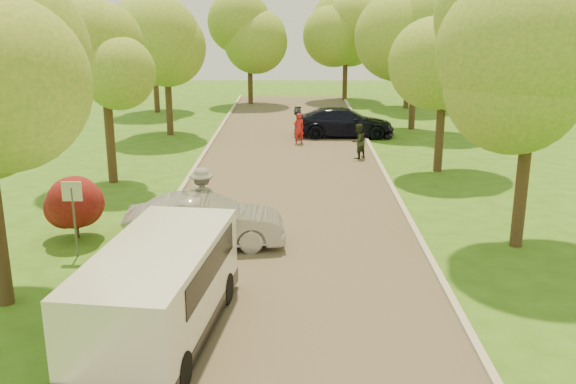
{
  "coord_description": "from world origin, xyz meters",
  "views": [
    {
      "loc": [
        0.33,
        -12.76,
        6.71
      ],
      "look_at": [
        0.09,
        6.1,
        1.3
      ],
      "focal_mm": 40.0,
      "sensor_mm": 36.0,
      "label": 1
    }
  ],
  "objects_px": {
    "longboard": "(204,232)",
    "person_striped": "(299,128)",
    "silver_sedan": "(205,222)",
    "person_olive": "(358,141)",
    "skateboarder": "(202,200)",
    "dark_sedan": "(344,122)",
    "minivan": "(160,290)",
    "street_sign": "(73,203)"
  },
  "relations": [
    {
      "from": "street_sign",
      "to": "longboard",
      "type": "distance_m",
      "value": 4.02
    },
    {
      "from": "silver_sedan",
      "to": "minivan",
      "type": "bearing_deg",
      "value": 172.42
    },
    {
      "from": "minivan",
      "to": "person_olive",
      "type": "bearing_deg",
      "value": 78.26
    },
    {
      "from": "dark_sedan",
      "to": "street_sign",
      "type": "bearing_deg",
      "value": 154.64
    },
    {
      "from": "skateboarder",
      "to": "silver_sedan",
      "type": "bearing_deg",
      "value": 87.26
    },
    {
      "from": "silver_sedan",
      "to": "dark_sedan",
      "type": "height_order",
      "value": "dark_sedan"
    },
    {
      "from": "dark_sedan",
      "to": "skateboarder",
      "type": "xyz_separation_m",
      "value": [
        -5.42,
        -15.87,
        0.35
      ]
    },
    {
      "from": "minivan",
      "to": "person_striped",
      "type": "height_order",
      "value": "minivan"
    },
    {
      "from": "dark_sedan",
      "to": "minivan",
      "type": "bearing_deg",
      "value": 167.23
    },
    {
      "from": "dark_sedan",
      "to": "longboard",
      "type": "height_order",
      "value": "dark_sedan"
    },
    {
      "from": "person_striped",
      "to": "silver_sedan",
      "type": "bearing_deg",
      "value": 56.82
    },
    {
      "from": "silver_sedan",
      "to": "skateboarder",
      "type": "relative_size",
      "value": 2.29
    },
    {
      "from": "person_olive",
      "to": "street_sign",
      "type": "bearing_deg",
      "value": 10.36
    },
    {
      "from": "street_sign",
      "to": "minivan",
      "type": "bearing_deg",
      "value": -53.97
    },
    {
      "from": "street_sign",
      "to": "dark_sedan",
      "type": "distance_m",
      "value": 19.7
    },
    {
      "from": "dark_sedan",
      "to": "silver_sedan",
      "type": "bearing_deg",
      "value": 163.69
    },
    {
      "from": "person_olive",
      "to": "skateboarder",
      "type": "bearing_deg",
      "value": 18.12
    },
    {
      "from": "silver_sedan",
      "to": "longboard",
      "type": "height_order",
      "value": "silver_sedan"
    },
    {
      "from": "street_sign",
      "to": "person_striped",
      "type": "xyz_separation_m",
      "value": [
        6.27,
        15.69,
        -0.77
      ]
    },
    {
      "from": "silver_sedan",
      "to": "dark_sedan",
      "type": "distance_m",
      "value": 17.61
    },
    {
      "from": "minivan",
      "to": "skateboarder",
      "type": "height_order",
      "value": "skateboarder"
    },
    {
      "from": "silver_sedan",
      "to": "skateboarder",
      "type": "height_order",
      "value": "skateboarder"
    },
    {
      "from": "longboard",
      "to": "person_olive",
      "type": "bearing_deg",
      "value": -133.13
    },
    {
      "from": "minivan",
      "to": "dark_sedan",
      "type": "height_order",
      "value": "minivan"
    },
    {
      "from": "dark_sedan",
      "to": "person_olive",
      "type": "height_order",
      "value": "person_olive"
    },
    {
      "from": "minivan",
      "to": "skateboarder",
      "type": "xyz_separation_m",
      "value": [
        -0.01,
        6.32,
        0.05
      ]
    },
    {
      "from": "minivan",
      "to": "silver_sedan",
      "type": "xyz_separation_m",
      "value": [
        0.19,
        5.38,
        -0.33
      ]
    },
    {
      "from": "dark_sedan",
      "to": "skateboarder",
      "type": "bearing_deg",
      "value": 162.08
    },
    {
      "from": "minivan",
      "to": "person_striped",
      "type": "xyz_separation_m",
      "value": [
        2.96,
        20.23,
        -0.29
      ]
    },
    {
      "from": "silver_sedan",
      "to": "dark_sedan",
      "type": "relative_size",
      "value": 0.85
    },
    {
      "from": "minivan",
      "to": "longboard",
      "type": "xyz_separation_m",
      "value": [
        -0.01,
        6.32,
        -0.97
      ]
    },
    {
      "from": "minivan",
      "to": "silver_sedan",
      "type": "relative_size",
      "value": 1.25
    },
    {
      "from": "dark_sedan",
      "to": "person_striped",
      "type": "height_order",
      "value": "person_striped"
    },
    {
      "from": "minivan",
      "to": "dark_sedan",
      "type": "xyz_separation_m",
      "value": [
        5.42,
        22.19,
        -0.3
      ]
    },
    {
      "from": "silver_sedan",
      "to": "longboard",
      "type": "bearing_deg",
      "value": 6.49
    },
    {
      "from": "street_sign",
      "to": "skateboarder",
      "type": "xyz_separation_m",
      "value": [
        3.3,
        1.78,
        -0.43
      ]
    },
    {
      "from": "silver_sedan",
      "to": "person_striped",
      "type": "xyz_separation_m",
      "value": [
        2.77,
        14.85,
        0.04
      ]
    },
    {
      "from": "longboard",
      "to": "person_striped",
      "type": "relative_size",
      "value": 0.67
    },
    {
      "from": "minivan",
      "to": "skateboarder",
      "type": "relative_size",
      "value": 2.86
    },
    {
      "from": "street_sign",
      "to": "minivan",
      "type": "height_order",
      "value": "street_sign"
    },
    {
      "from": "skateboarder",
      "to": "person_striped",
      "type": "relative_size",
      "value": 1.26
    },
    {
      "from": "minivan",
      "to": "longboard",
      "type": "distance_m",
      "value": 6.4
    }
  ]
}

